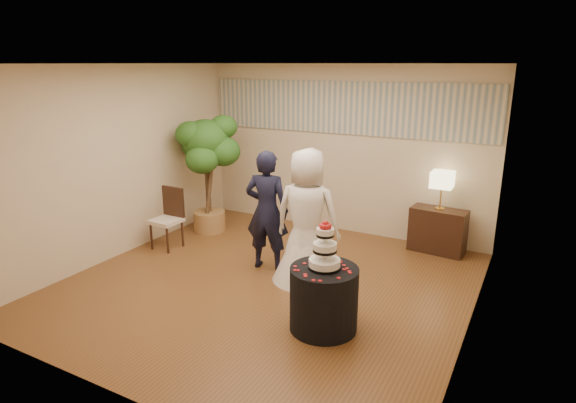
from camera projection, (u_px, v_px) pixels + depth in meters
The scene contains 15 objects.
floor at pixel (267, 284), 6.33m from camera, with size 5.00×5.00×0.00m, color brown.
ceiling at pixel (264, 64), 5.56m from camera, with size 5.00×5.00×0.00m, color white.
wall_back at pixel (342, 150), 8.06m from camera, with size 5.00×0.06×2.80m, color beige.
wall_front at pixel (104, 247), 3.83m from camera, with size 5.00×0.06×2.80m, color beige.
wall_left at pixel (120, 162), 7.08m from camera, with size 0.06×5.00×2.80m, color beige.
wall_right at pixel (480, 209), 4.80m from camera, with size 0.06×5.00×2.80m, color beige.
mural_border at pixel (343, 108), 7.85m from camera, with size 4.90×0.02×0.85m, color #A9AA9A.
groom at pixel (267, 211), 6.64m from camera, with size 0.62×0.40×1.69m, color black.
bride at pixel (307, 216), 6.25m from camera, with size 0.91×0.91×1.78m, color white.
cake_table at pixel (324, 299), 5.20m from camera, with size 0.74×0.74×0.71m, color black.
wedding_cake at pixel (325, 245), 5.02m from camera, with size 0.34×0.34×0.53m, color white, non-canonical shape.
console at pixel (438, 231), 7.35m from camera, with size 0.82×0.37×0.68m, color black.
table_lamp at pixel (441, 191), 7.17m from camera, with size 0.31×0.31×0.58m, color beige, non-canonical shape.
ficus_tree at pixel (207, 174), 8.09m from camera, with size 0.97×0.97×2.03m, color #295C1D, non-canonical shape.
side_chair at pixel (166, 219), 7.46m from camera, with size 0.44×0.46×0.95m, color black, non-canonical shape.
Camera 1 is at (2.99, -4.96, 2.81)m, focal length 30.00 mm.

